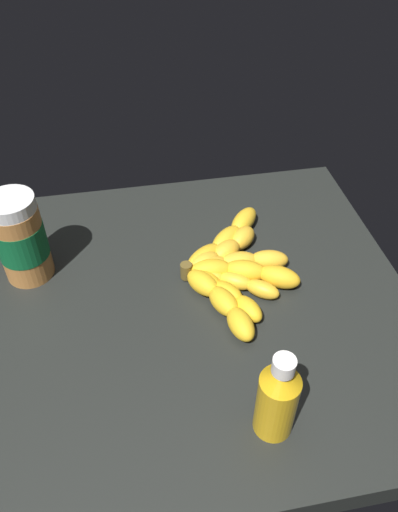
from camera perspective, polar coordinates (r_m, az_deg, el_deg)
ground_plane at (r=84.63cm, az=-0.82°, el=-6.19°), size 73.22×68.74×4.34cm
banana_bunch at (r=86.02cm, az=3.68°, el=-1.43°), size 20.38×32.19×3.78cm
peanut_butter_jar at (r=87.38cm, az=-19.71°, el=1.87°), size 8.24×8.24×16.02cm
honey_bottle at (r=65.27cm, az=8.94°, el=-15.78°), size 5.22×5.22×14.73cm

